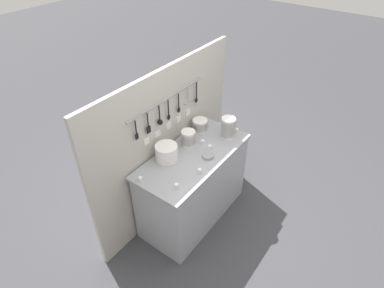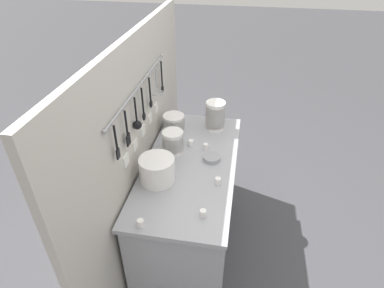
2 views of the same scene
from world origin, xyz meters
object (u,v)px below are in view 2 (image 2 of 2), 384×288
object	(u,v)px
cup_mid_row	(140,223)
bowl_stack_wide_centre	(174,123)
bowl_stack_short_front	(173,142)
bowl_stack_back_corner	(215,116)
cup_front_right	(157,161)
steel_mixing_bowl	(212,158)
plate_stack	(157,170)
cup_back_right	(222,118)
cup_edge_near	(218,181)
cup_front_left	(191,143)
cup_beside_plates	(203,213)
cup_edge_far	(206,147)

from	to	relation	value
cup_mid_row	bowl_stack_wide_centre	bearing A→B (deg)	2.30
bowl_stack_short_front	bowl_stack_back_corner	world-z (taller)	bowl_stack_back_corner
bowl_stack_short_front	cup_front_right	distance (m)	0.19
cup_mid_row	cup_front_right	bearing A→B (deg)	5.68
steel_mixing_bowl	bowl_stack_short_front	bearing A→B (deg)	79.87
steel_mixing_bowl	plate_stack	bearing A→B (deg)	130.87
bowl_stack_short_front	cup_back_right	distance (m)	0.59
cup_edge_near	cup_front_right	bearing A→B (deg)	72.69
bowl_stack_back_corner	cup_edge_near	size ratio (longest dim) A/B	5.15
steel_mixing_bowl	bowl_stack_back_corner	bearing A→B (deg)	3.83
cup_edge_near	cup_front_left	bearing A→B (deg)	31.53
plate_stack	cup_beside_plates	bearing A→B (deg)	-128.04
bowl_stack_wide_centre	plate_stack	xyz separation A→B (m)	(-0.62, -0.03, 0.02)
plate_stack	cup_mid_row	distance (m)	0.39
cup_mid_row	cup_edge_near	bearing A→B (deg)	-41.95
cup_edge_near	plate_stack	bearing A→B (deg)	94.40
cup_front_left	cup_edge_near	size ratio (longest dim) A/B	1.00
cup_edge_near	cup_back_right	bearing A→B (deg)	3.93
plate_stack	cup_edge_near	bearing A→B (deg)	-85.60
bowl_stack_back_corner	cup_beside_plates	world-z (taller)	bowl_stack_back_corner
steel_mixing_bowl	cup_mid_row	size ratio (longest dim) A/B	2.66
bowl_stack_short_front	cup_front_left	distance (m)	0.16
bowl_stack_short_front	bowl_stack_back_corner	size ratio (longest dim) A/B	0.72
bowl_stack_back_corner	steel_mixing_bowl	size ratio (longest dim) A/B	1.94
cup_mid_row	cup_back_right	size ratio (longest dim) A/B	1.00
cup_front_right	bowl_stack_back_corner	bearing A→B (deg)	-31.93
steel_mixing_bowl	cup_edge_near	distance (m)	0.25
cup_front_left	cup_front_right	world-z (taller)	same
bowl_stack_short_front	plate_stack	distance (m)	0.32
bowl_stack_short_front	cup_beside_plates	distance (m)	0.66
steel_mixing_bowl	cup_edge_far	size ratio (longest dim) A/B	2.66
bowl_stack_back_corner	cup_front_left	world-z (taller)	bowl_stack_back_corner
cup_mid_row	cup_front_left	world-z (taller)	same
steel_mixing_bowl	cup_back_right	world-z (taller)	cup_back_right
bowl_stack_wide_centre	cup_edge_far	distance (m)	0.37
bowl_stack_back_corner	cup_mid_row	bearing A→B (deg)	165.64
bowl_stack_wide_centre	cup_mid_row	bearing A→B (deg)	-177.70
bowl_stack_wide_centre	steel_mixing_bowl	bearing A→B (deg)	-135.13
cup_front_right	cup_back_right	bearing A→B (deg)	-29.45
bowl_stack_back_corner	plate_stack	world-z (taller)	bowl_stack_back_corner
cup_front_left	cup_beside_plates	world-z (taller)	same
cup_mid_row	cup_edge_near	world-z (taller)	same
cup_mid_row	cup_front_right	distance (m)	0.55
bowl_stack_back_corner	cup_front_right	bearing A→B (deg)	148.07
bowl_stack_wide_centre	cup_back_right	distance (m)	0.42
cup_mid_row	plate_stack	bearing A→B (deg)	1.16
plate_stack	cup_beside_plates	size ratio (longest dim) A/B	4.93
cup_beside_plates	cup_back_right	world-z (taller)	same
cup_front_right	cup_edge_far	bearing A→B (deg)	-52.77
cup_beside_plates	cup_edge_near	bearing A→B (deg)	-10.36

